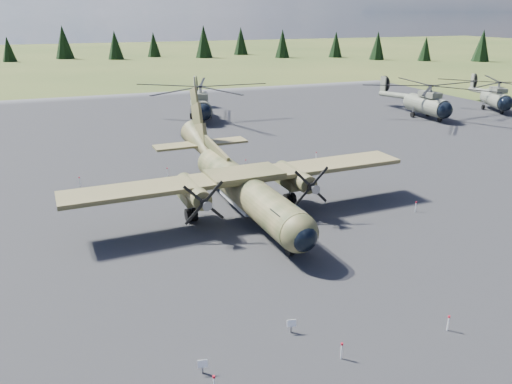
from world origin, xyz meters
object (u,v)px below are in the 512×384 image
object	(u,v)px
transport_plane	(240,180)
helicopter_far	(497,90)
helicopter_mid	(428,94)
helicopter_near	(200,95)

from	to	relation	value
transport_plane	helicopter_far	size ratio (longest dim) A/B	1.11
helicopter_mid	helicopter_far	size ratio (longest dim) A/B	0.95
helicopter_mid	transport_plane	bearing A→B (deg)	-145.80
transport_plane	helicopter_far	bearing A→B (deg)	23.85
transport_plane	helicopter_near	distance (m)	36.07
helicopter_near	helicopter_far	size ratio (longest dim) A/B	1.02
transport_plane	helicopter_near	bearing A→B (deg)	77.32
helicopter_near	helicopter_mid	size ratio (longest dim) A/B	1.07
transport_plane	helicopter_near	world-z (taller)	transport_plane
helicopter_near	helicopter_far	bearing A→B (deg)	-1.71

